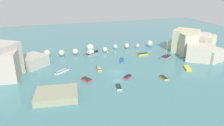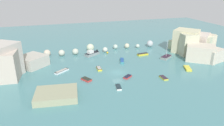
{
  "view_description": "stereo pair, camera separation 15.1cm",
  "coord_description": "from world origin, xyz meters",
  "px_view_note": "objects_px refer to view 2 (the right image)",
  "views": [
    {
      "loc": [
        -17.13,
        -49.76,
        22.89
      ],
      "look_at": [
        0.0,
        4.96,
        1.0
      ],
      "focal_mm": 33.41,
      "sensor_mm": 36.0,
      "label": 1
    },
    {
      "loc": [
        -16.98,
        -49.81,
        22.89
      ],
      "look_at": [
        0.0,
        4.96,
        1.0
      ],
      "focal_mm": 33.41,
      "sensor_mm": 36.0,
      "label": 2
    }
  ],
  "objects_px": {
    "stone_dock": "(56,95)",
    "moored_boat_3": "(122,61)",
    "moored_boat_8": "(164,78)",
    "moored_boat_10": "(86,79)",
    "moored_boat_6": "(143,54)",
    "channel_buoy": "(107,53)",
    "moored_boat_9": "(67,87)",
    "moored_boat_11": "(118,87)",
    "moored_boat_4": "(99,68)",
    "moored_boat_7": "(92,54)",
    "moored_boat_2": "(188,68)",
    "moored_boat_5": "(128,77)",
    "moored_boat_1": "(62,71)",
    "moored_boat_0": "(166,57)"
  },
  "relations": [
    {
      "from": "moored_boat_3",
      "to": "moored_boat_8",
      "type": "bearing_deg",
      "value": 39.84
    },
    {
      "from": "channel_buoy",
      "to": "moored_boat_11",
      "type": "bearing_deg",
      "value": -100.36
    },
    {
      "from": "moored_boat_3",
      "to": "moored_boat_10",
      "type": "xyz_separation_m",
      "value": [
        -13.19,
        -10.08,
        -0.06
      ]
    },
    {
      "from": "moored_boat_4",
      "to": "moored_boat_5",
      "type": "relative_size",
      "value": 1.1
    },
    {
      "from": "channel_buoy",
      "to": "moored_boat_9",
      "type": "height_order",
      "value": "channel_buoy"
    },
    {
      "from": "moored_boat_8",
      "to": "moored_boat_10",
      "type": "relative_size",
      "value": 0.89
    },
    {
      "from": "channel_buoy",
      "to": "moored_boat_10",
      "type": "height_order",
      "value": "channel_buoy"
    },
    {
      "from": "moored_boat_6",
      "to": "moored_boat_4",
      "type": "bearing_deg",
      "value": 18.27
    },
    {
      "from": "moored_boat_8",
      "to": "moored_boat_7",
      "type": "bearing_deg",
      "value": -151.2
    },
    {
      "from": "moored_boat_0",
      "to": "moored_boat_9",
      "type": "relative_size",
      "value": 1.95
    },
    {
      "from": "moored_boat_11",
      "to": "moored_boat_6",
      "type": "bearing_deg",
      "value": 151.92
    },
    {
      "from": "moored_boat_2",
      "to": "moored_boat_6",
      "type": "bearing_deg",
      "value": 46.82
    },
    {
      "from": "channel_buoy",
      "to": "moored_boat_0",
      "type": "xyz_separation_m",
      "value": [
        16.9,
        -10.63,
        0.12
      ]
    },
    {
      "from": "moored_boat_2",
      "to": "moored_boat_5",
      "type": "bearing_deg",
      "value": 113.2
    },
    {
      "from": "moored_boat_5",
      "to": "moored_boat_6",
      "type": "relative_size",
      "value": 0.69
    },
    {
      "from": "moored_boat_9",
      "to": "moored_boat_11",
      "type": "distance_m",
      "value": 12.03
    },
    {
      "from": "moored_boat_3",
      "to": "moored_boat_5",
      "type": "xyz_separation_m",
      "value": [
        -2.66,
        -11.63,
        -0.08
      ]
    },
    {
      "from": "moored_boat_7",
      "to": "moored_boat_10",
      "type": "xyz_separation_m",
      "value": [
        -5.37,
        -18.85,
        -0.41
      ]
    },
    {
      "from": "moored_boat_1",
      "to": "moored_boat_10",
      "type": "bearing_deg",
      "value": -91.28
    },
    {
      "from": "moored_boat_6",
      "to": "moored_boat_8",
      "type": "xyz_separation_m",
      "value": [
        -2.9,
        -18.81,
        -0.1
      ]
    },
    {
      "from": "moored_boat_0",
      "to": "moored_boat_5",
      "type": "height_order",
      "value": "moored_boat_0"
    },
    {
      "from": "moored_boat_11",
      "to": "moored_boat_5",
      "type": "bearing_deg",
      "value": 148.53
    },
    {
      "from": "channel_buoy",
      "to": "moored_boat_7",
      "type": "distance_m",
      "value": 5.74
    },
    {
      "from": "moored_boat_0",
      "to": "moored_boat_1",
      "type": "distance_m",
      "value": 33.54
    },
    {
      "from": "stone_dock",
      "to": "moored_boat_3",
      "type": "bearing_deg",
      "value": 38.59
    },
    {
      "from": "moored_boat_3",
      "to": "moored_boat_11",
      "type": "xyz_separation_m",
      "value": [
        -6.78,
        -16.34,
        -0.11
      ]
    },
    {
      "from": "moored_boat_2",
      "to": "moored_boat_7",
      "type": "relative_size",
      "value": 0.74
    },
    {
      "from": "stone_dock",
      "to": "moored_boat_2",
      "type": "distance_m",
      "value": 37.14
    },
    {
      "from": "moored_boat_4",
      "to": "moored_boat_10",
      "type": "distance_m",
      "value": 7.69
    },
    {
      "from": "moored_boat_1",
      "to": "moored_boat_2",
      "type": "bearing_deg",
      "value": -52.38
    },
    {
      "from": "moored_boat_3",
      "to": "moored_boat_5",
      "type": "bearing_deg",
      "value": 4.98
    },
    {
      "from": "moored_boat_1",
      "to": "moored_boat_6",
      "type": "xyz_separation_m",
      "value": [
        27.64,
        6.69,
        0.05
      ]
    },
    {
      "from": "moored_boat_4",
      "to": "moored_boat_10",
      "type": "xyz_separation_m",
      "value": [
        -4.78,
        -6.03,
        -0.03
      ]
    },
    {
      "from": "moored_boat_3",
      "to": "moored_boat_10",
      "type": "bearing_deg",
      "value": -34.74
    },
    {
      "from": "channel_buoy",
      "to": "moored_boat_5",
      "type": "relative_size",
      "value": 0.24
    },
    {
      "from": "moored_boat_5",
      "to": "moored_boat_6",
      "type": "height_order",
      "value": "moored_boat_6"
    },
    {
      "from": "moored_boat_7",
      "to": "moored_boat_10",
      "type": "height_order",
      "value": "moored_boat_7"
    },
    {
      "from": "moored_boat_2",
      "to": "moored_boat_3",
      "type": "xyz_separation_m",
      "value": [
        -15.86,
        11.33,
        0.07
      ]
    },
    {
      "from": "stone_dock",
      "to": "moored_boat_1",
      "type": "bearing_deg",
      "value": 81.19
    },
    {
      "from": "moored_boat_9",
      "to": "moored_boat_10",
      "type": "bearing_deg",
      "value": 147.41
    },
    {
      "from": "moored_boat_0",
      "to": "moored_boat_3",
      "type": "xyz_separation_m",
      "value": [
        -14.78,
        1.43,
        -0.12
      ]
    },
    {
      "from": "moored_boat_2",
      "to": "moored_boat_11",
      "type": "distance_m",
      "value": 23.2
    },
    {
      "from": "stone_dock",
      "to": "moored_boat_9",
      "type": "distance_m",
      "value": 4.73
    },
    {
      "from": "moored_boat_8",
      "to": "moored_boat_0",
      "type": "bearing_deg",
      "value": 145.42
    },
    {
      "from": "moored_boat_5",
      "to": "moored_boat_6",
      "type": "distance_m",
      "value": 19.37
    },
    {
      "from": "moored_boat_2",
      "to": "moored_boat_10",
      "type": "relative_size",
      "value": 1.36
    },
    {
      "from": "channel_buoy",
      "to": "moored_boat_11",
      "type": "height_order",
      "value": "channel_buoy"
    },
    {
      "from": "moored_boat_7",
      "to": "moored_boat_5",
      "type": "bearing_deg",
      "value": 73.12
    },
    {
      "from": "stone_dock",
      "to": "moored_boat_3",
      "type": "relative_size",
      "value": 1.93
    },
    {
      "from": "moored_boat_3",
      "to": "moored_boat_9",
      "type": "distance_m",
      "value": 22.28
    }
  ]
}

